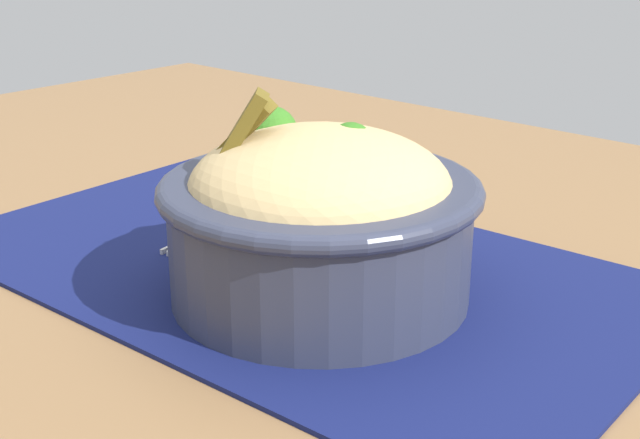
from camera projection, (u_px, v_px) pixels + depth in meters
The scene contains 4 objects.
table at pixel (251, 344), 0.62m from camera, with size 1.27×0.95×0.76m.
placemat at pixel (291, 266), 0.58m from camera, with size 0.48×0.28×0.00m, color #11194C.
bowl at pixel (319, 214), 0.52m from camera, with size 0.22×0.22×0.13m.
fork at pixel (225, 230), 0.64m from camera, with size 0.03×0.13×0.00m.
Camera 1 is at (-0.40, 0.37, 0.99)m, focal length 48.75 mm.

